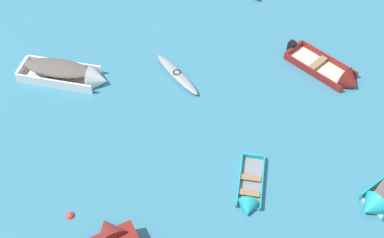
# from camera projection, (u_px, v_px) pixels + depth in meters

# --- Properties ---
(rowboat_turquoise_back_row_left) EXTENTS (1.41, 3.17, 0.93)m
(rowboat_turquoise_back_row_left) POSITION_uv_depth(u_px,v_px,m) (249.00, 198.00, 20.56)
(rowboat_turquoise_back_row_left) COLOR gray
(rowboat_turquoise_back_row_left) RESTS_ON ground_plane
(kayak_grey_midfield_left) EXTENTS (2.59, 3.20, 0.34)m
(kayak_grey_midfield_left) POSITION_uv_depth(u_px,v_px,m) (177.00, 74.00, 25.32)
(kayak_grey_midfield_left) COLOR gray
(kayak_grey_midfield_left) RESTS_ON ground_plane
(rowboat_white_midfield_right) EXTENTS (4.81, 2.31, 1.38)m
(rowboat_white_midfield_right) POSITION_uv_depth(u_px,v_px,m) (72.00, 74.00, 24.98)
(rowboat_white_midfield_right) COLOR beige
(rowboat_white_midfield_right) RESTS_ON ground_plane
(rowboat_maroon_cluster_inner) EXTENTS (3.91, 3.87, 1.39)m
(rowboat_maroon_cluster_inner) POSITION_uv_depth(u_px,v_px,m) (337.00, 76.00, 25.21)
(rowboat_maroon_cluster_inner) COLOR beige
(rowboat_maroon_cluster_inner) RESTS_ON ground_plane
(mooring_buoy_midfield) EXTENTS (0.35, 0.35, 0.35)m
(mooring_buoy_midfield) POSITION_uv_depth(u_px,v_px,m) (70.00, 216.00, 20.15)
(mooring_buoy_midfield) COLOR red
(mooring_buoy_midfield) RESTS_ON ground_plane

